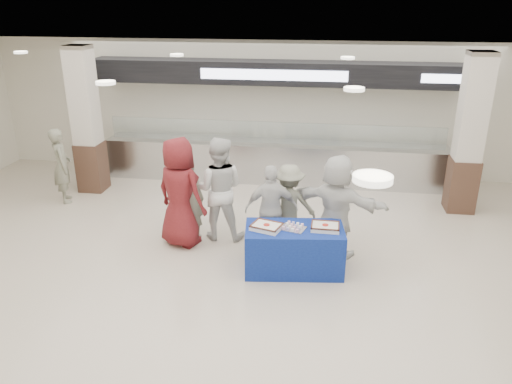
% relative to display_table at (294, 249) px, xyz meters
% --- Properties ---
extents(ground, '(14.00, 14.00, 0.00)m').
position_rel_display_table_xyz_m(ground, '(-0.80, -1.26, -0.38)').
color(ground, beige).
rests_on(ground, ground).
extents(serving_line, '(8.70, 0.85, 2.80)m').
position_rel_display_table_xyz_m(serving_line, '(-0.79, 4.14, 0.78)').
color(serving_line, '#BABCC1').
rests_on(serving_line, ground).
extents(column_left, '(0.55, 0.55, 3.20)m').
position_rel_display_table_xyz_m(column_left, '(-4.80, 2.94, 1.15)').
color(column_left, '#3D261B').
rests_on(column_left, ground).
extents(column_right, '(0.55, 0.55, 3.20)m').
position_rel_display_table_xyz_m(column_right, '(3.20, 2.94, 1.15)').
color(column_right, '#3D261B').
rests_on(column_right, ground).
extents(display_table, '(1.63, 0.96, 0.75)m').
position_rel_display_table_xyz_m(display_table, '(0.00, 0.00, 0.00)').
color(display_table, navy).
rests_on(display_table, ground).
extents(sheet_cake_left, '(0.53, 0.47, 0.09)m').
position_rel_display_table_xyz_m(sheet_cake_left, '(-0.43, -0.10, 0.42)').
color(sheet_cake_left, white).
rests_on(sheet_cake_left, display_table).
extents(sheet_cake_right, '(0.44, 0.35, 0.09)m').
position_rel_display_table_xyz_m(sheet_cake_right, '(0.48, 0.03, 0.42)').
color(sheet_cake_right, white).
rests_on(sheet_cake_right, display_table).
extents(cupcake_tray, '(0.44, 0.38, 0.06)m').
position_rel_display_table_xyz_m(cupcake_tray, '(-0.03, -0.02, 0.41)').
color(cupcake_tray, '#A6A6AA').
rests_on(cupcake_tray, display_table).
extents(civilian_maroon, '(1.13, 0.97, 1.96)m').
position_rel_display_table_xyz_m(civilian_maroon, '(-2.04, 0.64, 0.61)').
color(civilian_maroon, maroon).
rests_on(civilian_maroon, ground).
extents(soldier_a, '(0.58, 0.40, 1.52)m').
position_rel_display_table_xyz_m(soldier_a, '(-1.96, 0.88, 0.39)').
color(soldier_a, slate).
rests_on(soldier_a, ground).
extents(chef_tall, '(0.94, 0.74, 1.89)m').
position_rel_display_table_xyz_m(chef_tall, '(-1.43, 1.00, 0.57)').
color(chef_tall, silver).
rests_on(chef_tall, ground).
extents(chef_short, '(0.96, 0.54, 1.55)m').
position_rel_display_table_xyz_m(chef_short, '(-0.44, 0.64, 0.40)').
color(chef_short, silver).
rests_on(chef_short, ground).
extents(soldier_b, '(1.01, 0.65, 1.47)m').
position_rel_display_table_xyz_m(soldier_b, '(-0.17, 0.96, 0.36)').
color(soldier_b, slate).
rests_on(soldier_b, ground).
extents(civilian_white, '(1.74, 1.07, 1.79)m').
position_rel_display_table_xyz_m(civilian_white, '(0.65, 0.64, 0.52)').
color(civilian_white, white).
rests_on(civilian_white, ground).
extents(soldier_bg, '(0.64, 0.70, 1.61)m').
position_rel_display_table_xyz_m(soldier_bg, '(-5.09, 2.20, 0.43)').
color(soldier_bg, slate).
rests_on(soldier_bg, ground).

